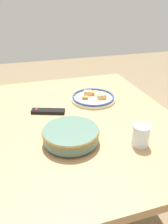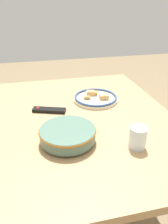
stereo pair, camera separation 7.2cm
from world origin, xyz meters
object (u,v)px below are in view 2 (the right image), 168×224
(noodle_bowl, at_px, (68,134))
(drinking_glass, at_px, (138,137))
(food_plate, at_px, (96,98))
(tv_remote, at_px, (49,110))

(noodle_bowl, bearing_deg, drinking_glass, -110.87)
(noodle_bowl, height_order, food_plate, noodle_bowl)
(food_plate, bearing_deg, noodle_bowl, 148.56)
(noodle_bowl, xyz_separation_m, tv_remote, (0.33, 0.06, -0.03))
(drinking_glass, bearing_deg, tv_remote, 39.56)
(drinking_glass, bearing_deg, food_plate, 5.03)
(food_plate, distance_m, drinking_glass, 0.54)
(food_plate, height_order, drinking_glass, drinking_glass)
(food_plate, bearing_deg, tv_remote, 106.36)
(noodle_bowl, relative_size, tv_remote, 1.33)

